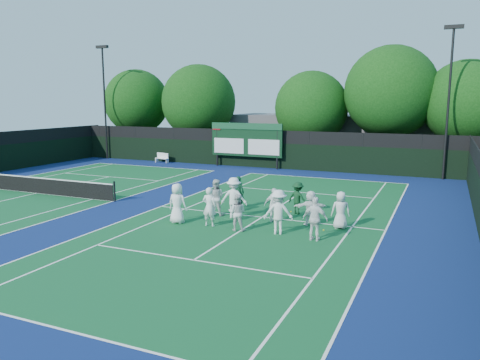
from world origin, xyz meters
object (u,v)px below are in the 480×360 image
at_px(tennis_net, 36,185).
at_px(bench, 162,157).
at_px(scoreboard, 246,140).
at_px(coach_left, 238,192).

height_order(tennis_net, bench, tennis_net).
relative_size(scoreboard, coach_left, 3.69).
bearing_deg(bench, scoreboard, 1.65).
relative_size(bench, coach_left, 0.85).
xyz_separation_m(tennis_net, bench, (-0.79, 14.36, -0.04)).
bearing_deg(tennis_net, bench, 93.13).
distance_m(scoreboard, coach_left, 14.39).
relative_size(tennis_net, coach_left, 6.94).
bearing_deg(coach_left, scoreboard, -74.86).
height_order(bench, coach_left, coach_left).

